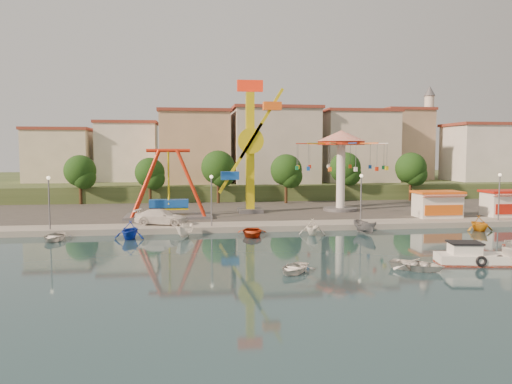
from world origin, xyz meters
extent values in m
plane|color=#143137|center=(0.00, 0.00, 0.00)|extent=(200.00, 200.00, 0.00)
cube|color=#9E998E|center=(0.00, 62.00, 0.30)|extent=(200.00, 100.00, 0.60)
cube|color=#4C4944|center=(0.00, 30.00, 0.60)|extent=(90.00, 28.00, 0.01)
cube|color=#384C26|center=(0.00, 67.00, 1.50)|extent=(200.00, 60.00, 3.00)
cube|color=#59595E|center=(-12.64, 20.48, 0.75)|extent=(10.00, 5.00, 0.30)
cube|color=blue|center=(-12.64, 20.48, 2.20)|extent=(4.50, 1.40, 1.00)
cylinder|color=red|center=(-12.64, 20.48, 8.40)|extent=(5.00, 0.40, 0.40)
cube|color=#59595E|center=(-2.67, 23.84, 0.85)|extent=(3.00, 3.00, 0.50)
cube|color=yellow|center=(-2.67, 23.84, 8.10)|extent=(1.00, 1.00, 15.00)
cube|color=red|center=(-2.67, 23.84, 16.40)|extent=(3.20, 0.50, 1.40)
cylinder|color=yellow|center=(-2.67, 23.04, 9.60)|extent=(3.20, 0.50, 3.20)
cube|color=yellow|center=(-1.36, 22.84, 11.73)|extent=(5.54, 0.35, 8.70)
cube|color=orange|center=(-0.05, 22.84, 13.86)|extent=(2.20, 1.20, 1.00)
cylinder|color=#59595E|center=(9.22, 24.25, 0.80)|extent=(4.40, 4.40, 0.40)
cylinder|color=white|center=(9.22, 24.25, 5.10)|extent=(1.10, 1.10, 9.00)
cylinder|color=red|center=(9.22, 24.25, 9.40)|extent=(6.00, 6.00, 0.50)
cone|color=red|center=(9.22, 24.25, 10.30)|extent=(6.40, 6.40, 1.40)
cube|color=white|center=(18.54, 16.50, 2.00)|extent=(5.00, 3.00, 2.80)
cube|color=#D65813|center=(18.54, 16.50, 3.55)|extent=(5.40, 3.40, 0.25)
cube|color=red|center=(18.54, 14.80, 3.20)|extent=(5.00, 0.77, 0.43)
cube|color=white|center=(27.24, 16.50, 2.00)|extent=(5.00, 3.00, 2.80)
cube|color=#AB1A0D|center=(27.24, 16.50, 3.55)|extent=(5.40, 3.40, 0.25)
cylinder|color=#59595E|center=(-24.00, 13.00, 3.10)|extent=(0.14, 0.14, 5.00)
cylinder|color=#59595E|center=(-8.00, 13.00, 3.10)|extent=(0.14, 0.14, 5.00)
cylinder|color=#59595E|center=(8.00, 13.00, 3.10)|extent=(0.14, 0.14, 5.00)
cylinder|color=#59595E|center=(24.00, 13.00, 3.10)|extent=(0.14, 0.14, 5.00)
cylinder|color=#382314|center=(-26.00, 36.98, 2.40)|extent=(0.44, 0.44, 3.60)
sphere|color=black|center=(-26.00, 36.98, 5.49)|extent=(4.60, 4.60, 4.60)
cylinder|color=#382314|center=(-16.00, 36.24, 2.30)|extent=(0.44, 0.44, 3.40)
sphere|color=black|center=(-16.00, 36.24, 5.22)|extent=(4.35, 4.35, 4.35)
cylinder|color=#382314|center=(-6.00, 35.81, 2.56)|extent=(0.44, 0.44, 3.92)
sphere|color=black|center=(-6.00, 35.81, 5.94)|extent=(5.02, 5.02, 5.02)
cylinder|color=#382314|center=(4.00, 34.36, 2.43)|extent=(0.44, 0.44, 3.66)
sphere|color=black|center=(4.00, 34.36, 5.58)|extent=(4.68, 4.68, 4.68)
cylinder|color=#382314|center=(14.00, 37.35, 2.50)|extent=(0.44, 0.44, 3.80)
sphere|color=black|center=(14.00, 37.35, 5.77)|extent=(4.86, 4.86, 4.86)
cylinder|color=#382314|center=(24.00, 35.54, 2.49)|extent=(0.44, 0.44, 3.77)
sphere|color=black|center=(24.00, 35.54, 5.73)|extent=(4.83, 4.83, 4.83)
cube|color=beige|center=(-33.37, 46.06, 8.93)|extent=(9.26, 9.53, 11.87)
cube|color=silver|center=(-21.33, 51.38, 7.32)|extent=(12.33, 9.01, 8.63)
cube|color=tan|center=(-8.19, 51.96, 8.62)|extent=(11.95, 9.28, 11.23)
cube|color=beige|center=(5.60, 48.80, 7.60)|extent=(12.59, 10.50, 9.20)
cube|color=beige|center=(19.07, 52.20, 7.62)|extent=(10.75, 9.23, 9.24)
cube|color=tan|center=(32.37, 50.33, 8.61)|extent=(12.77, 10.96, 11.21)
cube|color=silver|center=(44.15, 48.77, 9.18)|extent=(8.23, 8.98, 12.36)
cylinder|color=silver|center=(36.00, 54.00, 11.00)|extent=(1.80, 1.80, 16.00)
cylinder|color=#59595E|center=(36.00, 54.00, 16.00)|extent=(2.80, 2.80, 0.30)
cone|color=#59595E|center=(36.00, 54.00, 20.00)|extent=(2.20, 2.20, 2.00)
cube|color=white|center=(10.38, -4.59, 0.31)|extent=(5.47, 2.85, 0.94)
cube|color=red|center=(10.38, -4.59, 0.08)|extent=(5.47, 2.85, 0.17)
cube|color=white|center=(9.76, -4.49, 1.09)|extent=(2.32, 1.90, 0.94)
cube|color=black|center=(9.76, -4.49, 1.61)|extent=(2.56, 2.14, 0.13)
torus|color=black|center=(10.38, -5.63, 0.47)|extent=(0.82, 0.34, 0.79)
torus|color=black|center=(11.84, -5.58, 0.47)|extent=(0.82, 0.34, 0.79)
imported|color=white|center=(5.51, -5.70, 0.38)|extent=(4.54, 4.46, 0.77)
imported|color=silver|center=(-3.21, -5.29, 0.33)|extent=(3.72, 3.95, 0.67)
imported|color=white|center=(-13.21, 14.77, 1.41)|extent=(5.98, 3.72, 1.62)
imported|color=silver|center=(-22.81, 9.80, 0.38)|extent=(2.82, 3.82, 0.77)
imported|color=#1638C3|center=(-15.91, 9.80, 0.87)|extent=(3.44, 3.80, 1.74)
imported|color=white|center=(-10.70, 9.80, 0.68)|extent=(2.20, 3.75, 1.36)
imported|color=#B32F0E|center=(-4.20, 9.80, 0.42)|extent=(3.41, 4.41, 0.84)
imported|color=white|center=(1.84, 9.80, 0.80)|extent=(3.21, 3.54, 1.61)
imported|color=slate|center=(7.35, 9.80, 0.69)|extent=(2.06, 3.76, 1.37)
imported|color=orange|center=(19.75, 9.80, 0.82)|extent=(2.68, 3.11, 1.64)
camera|label=1|loc=(-10.23, -38.25, 8.29)|focal=35.00mm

